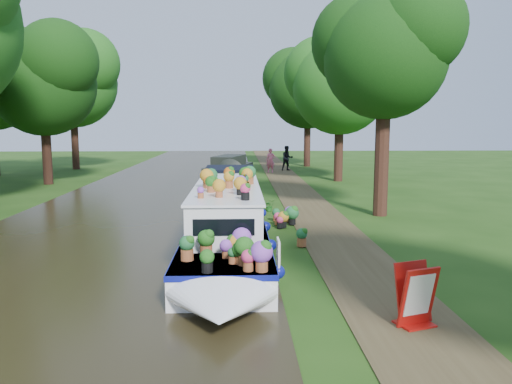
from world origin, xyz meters
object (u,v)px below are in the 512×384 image
Objects in this scene: plant_boat at (227,220)px; sandwich_board at (416,298)px; second_boat at (229,167)px; pedestrian_pink at (270,160)px; pedestrian_dark at (287,158)px.

sandwich_board is (3.56, -5.91, -0.31)m from plant_boat.
plant_boat reaches higher than second_boat.
second_boat is at bearing -147.75° from pedestrian_pink.
second_boat is at bearing -161.65° from pedestrian_dark.
pedestrian_dark is (0.59, 29.97, 0.44)m from sandwich_board.
pedestrian_dark is (4.48, 2.52, 0.44)m from second_boat.
plant_boat is 1.83× the size of second_boat.
plant_boat reaches higher than pedestrian_pink.
pedestrian_pink is at bearing 83.06° from plant_boat.
pedestrian_dark is at bearing 69.49° from sandwich_board.
plant_boat reaches higher than sandwich_board.
pedestrian_dark is (1.40, 1.46, 0.06)m from pedestrian_pink.
second_boat is 6.51× the size of sandwich_board.
pedestrian_pink is 2.03m from pedestrian_dark.
second_boat is at bearing 90.87° from plant_boat.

